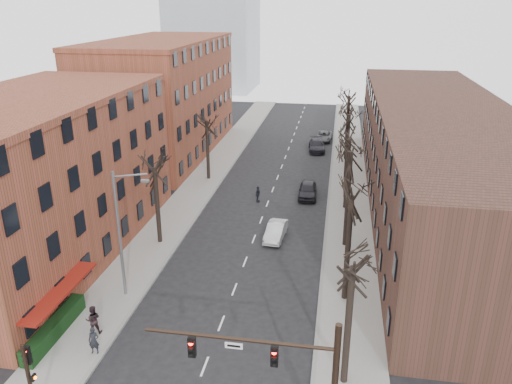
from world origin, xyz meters
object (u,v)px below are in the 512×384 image
at_px(silver_sedan, 276,231).
at_px(parked_car_mid, 317,146).
at_px(pedestrian_a, 94,341).
at_px(parked_car_near, 308,190).

xyz_separation_m(silver_sedan, parked_car_mid, (2.00, 27.07, 0.06)).
relative_size(silver_sedan, parked_car_mid, 0.81).
xyz_separation_m(silver_sedan, pedestrian_a, (-8.20, -16.58, 0.31)).
xyz_separation_m(parked_car_mid, pedestrian_a, (-10.20, -43.65, 0.26)).
distance_m(parked_car_near, pedestrian_a, 28.49).
height_order(silver_sedan, pedestrian_a, pedestrian_a).
distance_m(parked_car_near, parked_car_mid, 17.05).
xyz_separation_m(parked_car_near, pedestrian_a, (-10.20, -26.60, 0.22)).
distance_m(silver_sedan, parked_car_mid, 27.14).
bearing_deg(silver_sedan, parked_car_near, 82.68).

